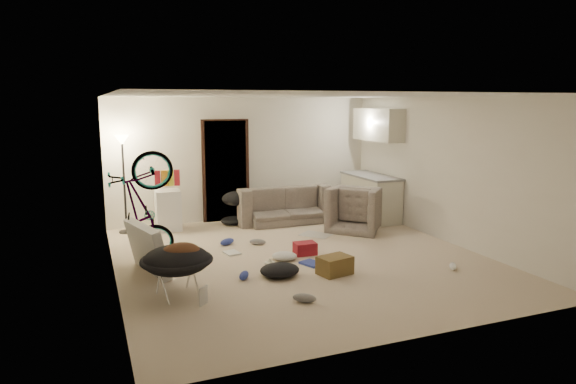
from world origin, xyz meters
name	(u,v)px	position (x,y,z in m)	size (l,w,h in m)	color
floor	(300,258)	(0.00, 0.00, -0.01)	(5.50, 6.00, 0.02)	beige
ceiling	(301,95)	(0.00, 0.00, 2.51)	(5.50, 6.00, 0.02)	white
wall_back	(244,159)	(0.00, 3.01, 1.25)	(5.50, 0.02, 2.50)	white
wall_front	(420,221)	(0.00, -3.01, 1.25)	(5.50, 0.02, 2.50)	white
wall_left	(109,190)	(-2.76, 0.00, 1.25)	(0.02, 6.00, 2.50)	white
wall_right	(448,170)	(2.76, 0.00, 1.25)	(0.02, 6.00, 2.50)	white
doorway	(226,171)	(-0.40, 2.97, 1.02)	(0.85, 0.10, 2.04)	black
door_trim	(226,171)	(-0.40, 2.94, 1.02)	(0.97, 0.04, 2.10)	black
floor_lamp	(123,163)	(-2.40, 2.65, 1.31)	(0.28, 0.28, 1.81)	black
kitchen_counter	(370,198)	(2.43, 2.00, 0.44)	(0.60, 1.50, 0.88)	beige
counter_top	(371,176)	(2.43, 2.00, 0.90)	(0.64, 1.54, 0.04)	gray
kitchen_uppers	(378,125)	(2.56, 2.00, 1.95)	(0.38, 1.40, 0.65)	beige
sofa	(281,208)	(0.62, 2.45, 0.28)	(1.89, 0.74, 0.55)	#313832
armchair	(359,213)	(1.77, 1.31, 0.31)	(0.96, 0.84, 0.62)	#313832
bicycle	(143,234)	(-2.30, 0.58, 0.46)	(0.61, 1.74, 0.92)	black
book_asset	(200,306)	(-1.88, -1.37, 0.01)	(0.17, 0.23, 0.02)	maroon
mini_fridge	(168,210)	(-1.64, 2.55, 0.39)	(0.45, 0.45, 0.77)	white
snack_box_0	(157,179)	(-1.81, 2.55, 1.00)	(0.10, 0.07, 0.30)	maroon
snack_box_1	(164,178)	(-1.69, 2.55, 1.00)	(0.10, 0.07, 0.30)	orange
snack_box_2	(171,178)	(-1.57, 2.55, 1.00)	(0.10, 0.07, 0.30)	gold
snack_box_3	(177,178)	(-1.45, 2.55, 1.00)	(0.10, 0.07, 0.30)	maroon
saucer_chair	(177,267)	(-2.05, -0.90, 0.38)	(0.90, 0.90, 0.64)	silver
hoodie	(181,252)	(-2.00, -0.93, 0.57)	(0.48, 0.40, 0.22)	#4D2C1A
sofa_drape	(236,198)	(-0.33, 2.45, 0.54)	(0.56, 0.46, 0.28)	black
tv_box	(147,249)	(-2.30, 0.15, 0.36)	(0.13, 1.08, 0.71)	silver
drink_case_a	(335,265)	(0.15, -0.89, 0.13)	(0.45, 0.32, 0.26)	brown
drink_case_b	(305,248)	(0.14, 0.14, 0.10)	(0.34, 0.25, 0.20)	maroon
juicer	(270,266)	(-0.67, -0.47, 0.09)	(0.15, 0.15, 0.22)	white
newspaper	(316,235)	(0.82, 1.20, 0.00)	(0.41, 0.54, 0.01)	#BCB6AE
book_blue	(312,263)	(0.03, -0.38, 0.02)	(0.24, 0.33, 0.03)	#293895
book_white	(232,253)	(-0.94, 0.61, 0.01)	(0.21, 0.28, 0.03)	silver
shoe_0	(227,242)	(-0.87, 1.14, 0.06)	(0.30, 0.12, 0.11)	#293895
shoe_1	(258,242)	(-0.39, 0.94, 0.05)	(0.28, 0.11, 0.10)	slate
shoe_2	(244,275)	(-1.10, -0.62, 0.05)	(0.28, 0.11, 0.10)	#293895
shoe_3	(304,298)	(-0.66, -1.69, 0.05)	(0.29, 0.12, 0.11)	slate
shoe_4	(453,266)	(1.85, -1.33, 0.05)	(0.25, 0.10, 0.09)	white
clothes_lump_a	(280,270)	(-0.60, -0.69, 0.09)	(0.56, 0.48, 0.18)	black
clothes_lump_b	(233,220)	(-0.37, 2.55, 0.08)	(0.51, 0.44, 0.15)	black
clothes_lump_c	(284,256)	(-0.27, 0.00, 0.06)	(0.39, 0.33, 0.12)	silver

